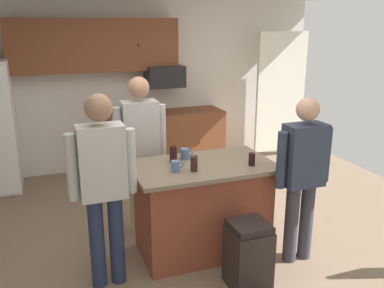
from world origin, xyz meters
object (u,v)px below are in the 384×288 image
at_px(glass_pilsner, 194,164).
at_px(person_host_foreground, 303,171).
at_px(kitchen_island, 202,208).
at_px(mug_blue_stoneware, 185,154).
at_px(tumbler_amber, 252,159).
at_px(trash_bin, 248,255).
at_px(person_elder_center, 103,179).
at_px(glass_dark_ale, 173,154).
at_px(mug_ceramic_white, 175,166).
at_px(microwave_over_range, 165,76).
at_px(person_guest_left, 141,144).

bearing_deg(glass_pilsner, person_host_foreground, -18.55).
relative_size(kitchen_island, mug_blue_stoneware, 10.38).
bearing_deg(mug_blue_stoneware, tumbler_amber, -37.00).
bearing_deg(trash_bin, glass_pilsner, 118.81).
height_order(person_elder_center, glass_dark_ale, person_elder_center).
distance_m(person_elder_center, mug_ceramic_white, 0.69).
relative_size(microwave_over_range, trash_bin, 0.92).
xyz_separation_m(mug_ceramic_white, glass_dark_ale, (0.06, 0.26, 0.03)).
distance_m(person_guest_left, glass_dark_ale, 0.57).
relative_size(person_elder_center, person_host_foreground, 1.06).
relative_size(kitchen_island, trash_bin, 2.24).
relative_size(person_host_foreground, glass_dark_ale, 9.98).
bearing_deg(trash_bin, microwave_over_range, 85.70).
bearing_deg(kitchen_island, person_host_foreground, -29.90).
xyz_separation_m(person_elder_center, person_host_foreground, (1.80, -0.24, -0.07)).
relative_size(kitchen_island, tumbler_amber, 11.26).
xyz_separation_m(kitchen_island, person_guest_left, (-0.45, 0.69, 0.52)).
distance_m(microwave_over_range, person_guest_left, 2.13).
bearing_deg(kitchen_island, mug_ceramic_white, -161.49).
relative_size(glass_pilsner, trash_bin, 0.24).
xyz_separation_m(mug_ceramic_white, trash_bin, (0.47, -0.59, -0.68)).
height_order(person_elder_center, mug_blue_stoneware, person_elder_center).
bearing_deg(mug_ceramic_white, tumbler_amber, -6.58).
bearing_deg(tumbler_amber, person_host_foreground, -35.78).
height_order(microwave_over_range, mug_blue_stoneware, microwave_over_range).
relative_size(microwave_over_range, glass_dark_ale, 3.48).
relative_size(person_host_foreground, trash_bin, 2.63).
distance_m(microwave_over_range, mug_ceramic_white, 2.83).
bearing_deg(glass_dark_ale, person_guest_left, 110.39).
distance_m(person_host_foreground, mug_blue_stoneware, 1.15).
height_order(microwave_over_range, glass_dark_ale, microwave_over_range).
distance_m(mug_ceramic_white, tumbler_amber, 0.74).
xyz_separation_m(kitchen_island, mug_blue_stoneware, (-0.11, 0.21, 0.51)).
xyz_separation_m(kitchen_island, mug_ceramic_white, (-0.31, -0.10, 0.51)).
height_order(person_host_foreground, glass_dark_ale, person_host_foreground).
height_order(person_elder_center, trash_bin, person_elder_center).
bearing_deg(mug_blue_stoneware, glass_dark_ale, -157.67).
height_order(person_elder_center, glass_pilsner, person_elder_center).
height_order(microwave_over_range, person_elder_center, person_elder_center).
height_order(microwave_over_range, tumbler_amber, microwave_over_range).
relative_size(person_elder_center, glass_pilsner, 11.83).
bearing_deg(tumbler_amber, trash_bin, -118.51).
bearing_deg(tumbler_amber, person_guest_left, 134.88).
xyz_separation_m(kitchen_island, person_elder_center, (-0.99, -0.23, 0.52)).
bearing_deg(person_elder_center, mug_blue_stoneware, 13.56).
distance_m(microwave_over_range, trash_bin, 3.49).
bearing_deg(tumbler_amber, mug_blue_stoneware, 143.00).
relative_size(microwave_over_range, person_host_foreground, 0.35).
bearing_deg(glass_dark_ale, kitchen_island, -31.92).
relative_size(glass_dark_ale, tumbler_amber, 1.32).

